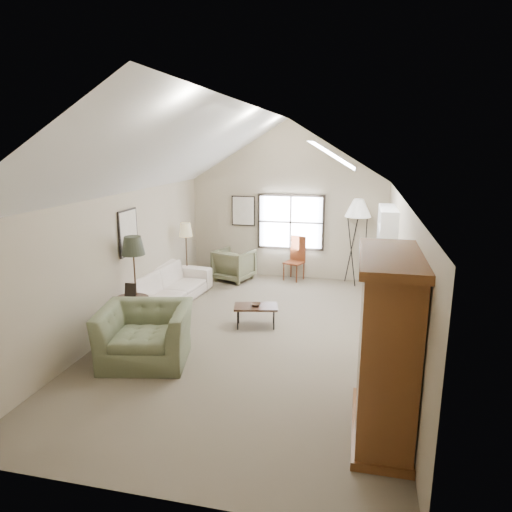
% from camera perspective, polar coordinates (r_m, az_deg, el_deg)
% --- Properties ---
extents(room_shell, '(5.01, 8.01, 4.00)m').
position_cam_1_polar(room_shell, '(7.68, -0.68, 12.51)').
color(room_shell, '#726551').
rests_on(room_shell, ground).
extents(window, '(1.72, 0.08, 1.42)m').
position_cam_1_polar(window, '(11.71, 4.36, 4.24)').
color(window, black).
rests_on(window, room_shell).
extents(skylight, '(0.80, 1.20, 0.52)m').
position_cam_1_polar(skylight, '(8.38, 9.70, 12.51)').
color(skylight, white).
rests_on(skylight, room_shell).
extents(wall_art, '(1.97, 3.71, 0.88)m').
position_cam_1_polar(wall_art, '(10.23, -8.41, 4.33)').
color(wall_art, black).
rests_on(wall_art, room_shell).
extents(armoire, '(0.60, 1.50, 2.20)m').
position_cam_1_polar(armoire, '(5.56, 15.99, -10.91)').
color(armoire, brown).
rests_on(armoire, ground).
extents(tv_alcove, '(0.32, 1.30, 2.10)m').
position_cam_1_polar(tv_alcove, '(9.35, 15.82, -0.54)').
color(tv_alcove, white).
rests_on(tv_alcove, ground).
extents(media_console, '(0.34, 1.18, 0.60)m').
position_cam_1_polar(media_console, '(9.58, 15.37, -5.47)').
color(media_console, '#382316').
rests_on(media_console, ground).
extents(tv_panel, '(0.05, 0.90, 0.55)m').
position_cam_1_polar(tv_panel, '(9.40, 15.60, -1.90)').
color(tv_panel, black).
rests_on(tv_panel, media_console).
extents(sofa, '(1.27, 2.66, 0.75)m').
position_cam_1_polar(sofa, '(10.12, -11.05, -3.75)').
color(sofa, silver).
rests_on(sofa, ground).
extents(armchair_near, '(1.59, 1.46, 0.89)m').
position_cam_1_polar(armchair_near, '(7.54, -13.66, -9.51)').
color(armchair_near, '#66704E').
rests_on(armchair_near, ground).
extents(armchair_far, '(1.07, 1.09, 0.80)m').
position_cam_1_polar(armchair_far, '(11.63, -2.76, -1.10)').
color(armchair_far, '#5C5D41').
rests_on(armchair_far, ground).
extents(coffee_table, '(0.89, 0.61, 0.42)m').
position_cam_1_polar(coffee_table, '(8.72, -0.01, -7.53)').
color(coffee_table, '#382317').
rests_on(coffee_table, ground).
extents(bowl, '(0.23, 0.23, 0.05)m').
position_cam_1_polar(bowl, '(8.64, -0.01, -6.09)').
color(bowl, '#3D2719').
rests_on(bowl, coffee_table).
extents(side_table, '(0.71, 0.71, 0.64)m').
position_cam_1_polar(side_table, '(8.78, -15.23, -7.08)').
color(side_table, '#321C14').
rests_on(side_table, ground).
extents(side_chair, '(0.56, 0.56, 1.12)m').
position_cam_1_polar(side_chair, '(11.62, 4.77, -0.34)').
color(side_chair, maroon).
rests_on(side_chair, ground).
extents(tripod_lamp, '(0.68, 0.68, 2.16)m').
position_cam_1_polar(tripod_lamp, '(11.40, 12.45, 1.79)').
color(tripod_lamp, silver).
rests_on(tripod_lamp, ground).
extents(dark_lamp, '(0.47, 0.47, 1.79)m').
position_cam_1_polar(dark_lamp, '(8.77, -14.86, -3.14)').
color(dark_lamp, black).
rests_on(dark_lamp, ground).
extents(tan_lamp, '(0.35, 0.35, 1.61)m').
position_cam_1_polar(tan_lamp, '(11.08, -8.67, 0.17)').
color(tan_lamp, tan).
rests_on(tan_lamp, ground).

